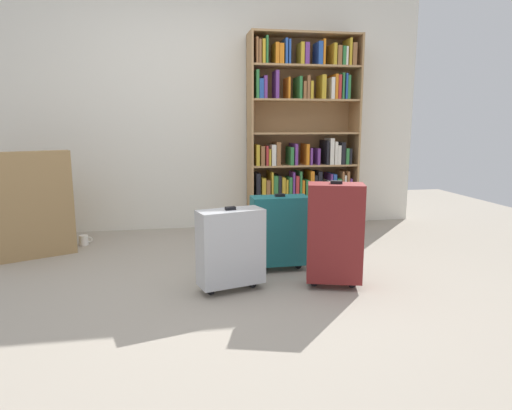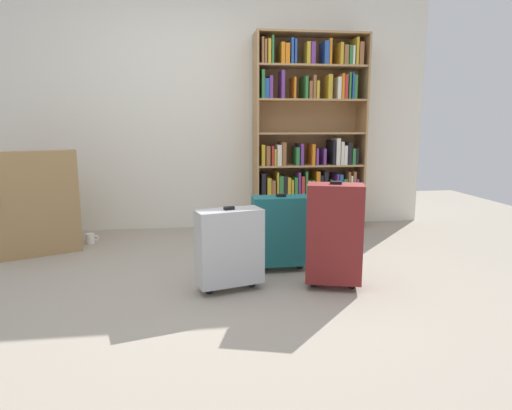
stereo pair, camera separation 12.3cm
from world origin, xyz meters
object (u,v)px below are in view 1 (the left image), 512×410
object	(u,v)px
suitcase_silver	(231,247)
bookshelf	(302,132)
mug	(84,240)
suitcase_dark_red	(335,233)
armchair	(25,216)
suitcase_teal	(280,230)

from	to	relation	value
suitcase_silver	bookshelf	bearing A→B (deg)	60.60
mug	suitcase_silver	distance (m)	1.86
suitcase_dark_red	suitcase_silver	xyz separation A→B (m)	(-0.71, 0.05, -0.08)
bookshelf	armchair	xyz separation A→B (m)	(-2.66, -0.49, -0.72)
suitcase_dark_red	suitcase_silver	size ratio (longest dim) A/B	1.28
bookshelf	armchair	size ratio (longest dim) A/B	2.18
bookshelf	suitcase_teal	xyz separation A→B (m)	(-0.56, -1.37, -0.73)
bookshelf	suitcase_silver	bearing A→B (deg)	-119.40
bookshelf	suitcase_dark_red	size ratio (longest dim) A/B	2.72
mug	suitcase_teal	xyz separation A→B (m)	(1.64, -1.00, 0.26)
armchair	suitcase_silver	world-z (taller)	armchair
bookshelf	armchair	bearing A→B (deg)	-169.61
mug	suitcase_silver	world-z (taller)	suitcase_silver
suitcase_teal	bookshelf	bearing A→B (deg)	67.68
bookshelf	suitcase_silver	world-z (taller)	bookshelf
mug	suitcase_teal	distance (m)	1.94
suitcase_silver	suitcase_teal	distance (m)	0.57
armchair	suitcase_dark_red	world-z (taller)	armchair
bookshelf	mug	xyz separation A→B (m)	(-2.20, -0.37, -0.99)
mug	suitcase_dark_red	xyz separation A→B (m)	(1.93, -1.43, 0.34)
armchair	suitcase_silver	bearing A→B (deg)	-37.11
mug	suitcase_dark_red	bearing A→B (deg)	-36.53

